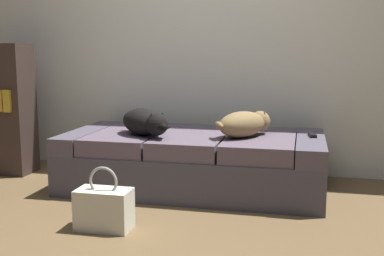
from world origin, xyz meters
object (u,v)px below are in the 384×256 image
object	(u,v)px
couch	(194,161)
dog_dark	(145,122)
handbag	(104,208)
dog_tan	(245,124)
tv_remote	(312,135)

from	to	relation	value
couch	dog_dark	world-z (taller)	dog_dark
handbag	dog_tan	bearing A→B (deg)	51.73
tv_remote	handbag	world-z (taller)	tv_remote
couch	handbag	size ratio (longest dim) A/B	5.08
dog_tan	handbag	xyz separation A→B (m)	(-0.71, -0.91, -0.39)
couch	dog_tan	world-z (taller)	dog_tan
dog_dark	tv_remote	distance (m)	1.23
dog_dark	dog_tan	bearing A→B (deg)	8.82
couch	dog_tan	xyz separation A→B (m)	(0.39, -0.04, 0.31)
couch	dog_tan	size ratio (longest dim) A/B	3.85
couch	tv_remote	world-z (taller)	tv_remote
couch	handbag	distance (m)	1.01
couch	dog_tan	bearing A→B (deg)	-6.33
tv_remote	handbag	distance (m)	1.60
tv_remote	handbag	xyz separation A→B (m)	(-1.19, -1.03, -0.31)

